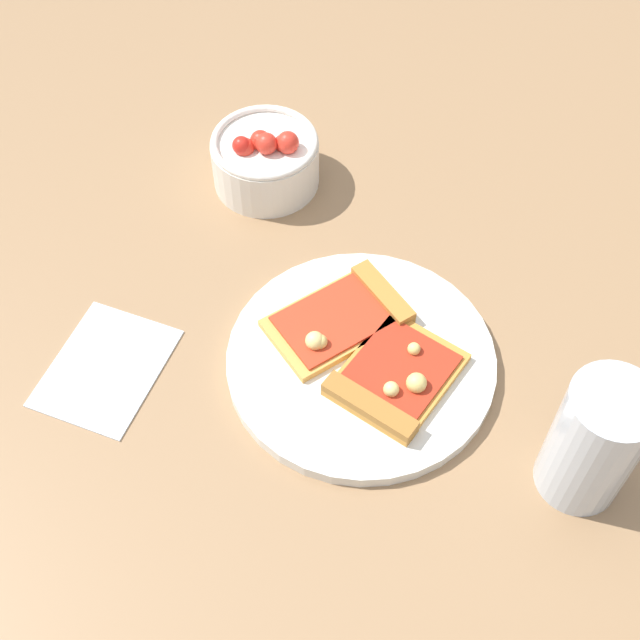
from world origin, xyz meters
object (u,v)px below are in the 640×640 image
plate (363,361)px  pizza_slice_near (344,318)px  salad_bowl (265,159)px  soda_glass (594,444)px  pizza_slice_far (393,381)px  paper_napkin (106,367)px

plate → pizza_slice_near: (0.04, 0.03, 0.01)m
salad_bowl → soda_glass: (-0.29, -0.36, 0.03)m
soda_glass → salad_bowl: bearing=51.0°
plate → pizza_slice_near: pizza_slice_near is taller
pizza_slice_far → salad_bowl: size_ratio=1.20×
pizza_slice_near → salad_bowl: salad_bowl is taller
plate → paper_napkin: 0.25m
pizza_slice_near → salad_bowl: 0.22m
soda_glass → paper_napkin: 0.45m
soda_glass → paper_napkin: bearing=88.2°
paper_napkin → pizza_slice_near: bearing=-65.6°
plate → pizza_slice_far: bearing=-127.4°
pizza_slice_near → paper_napkin: size_ratio=1.16×
plate → pizza_slice_near: size_ratio=1.70×
soda_glass → pizza_slice_far: bearing=74.3°
salad_bowl → pizza_slice_far: bearing=-142.5°
plate → paper_napkin: plate is taller
pizza_slice_far → soda_glass: size_ratio=1.05×
plate → paper_napkin: (-0.06, 0.24, -0.01)m
soda_glass → pizza_slice_near: bearing=64.7°
pizza_slice_far → soda_glass: 0.18m
pizza_slice_far → soda_glass: (-0.05, -0.17, 0.04)m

